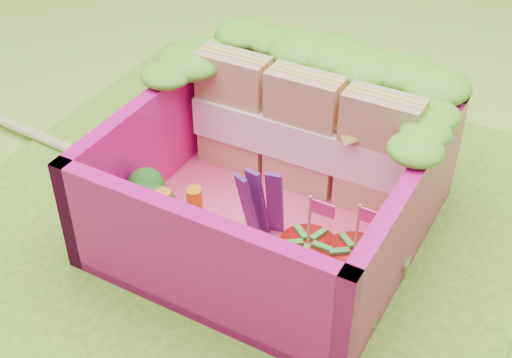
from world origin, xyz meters
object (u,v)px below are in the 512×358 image
at_px(broccoli, 148,198).
at_px(chopsticks, 59,144).
at_px(sandwich_stack, 304,134).
at_px(strawberry_left, 307,263).
at_px(strawberry_right, 352,272).
at_px(bento_box, 272,180).

xyz_separation_m(broccoli, chopsticks, (-0.84, 0.32, -0.20)).
bearing_deg(sandwich_stack, strawberry_left, -62.16).
relative_size(strawberry_left, strawberry_right, 0.99).
height_order(broccoli, strawberry_left, strawberry_left).
xyz_separation_m(sandwich_stack, chopsticks, (-1.29, -0.30, -0.32)).
bearing_deg(strawberry_right, bento_box, 152.75).
bearing_deg(strawberry_left, strawberry_right, 12.64).
bearing_deg(bento_box, sandwich_stack, 88.93).
relative_size(strawberry_right, chopsticks, 0.20).
distance_m(strawberry_right, chopsticks, 1.81).
bearing_deg(sandwich_stack, broccoli, -126.11).
height_order(strawberry_left, chopsticks, strawberry_left).
relative_size(broccoli, chopsticks, 0.14).
relative_size(sandwich_stack, strawberry_right, 2.29).
xyz_separation_m(bento_box, strawberry_right, (0.50, -0.26, -0.10)).
bearing_deg(sandwich_stack, strawberry_right, -48.28).
xyz_separation_m(broccoli, strawberry_right, (0.95, 0.06, -0.05)).
xyz_separation_m(broccoli, strawberry_left, (0.77, 0.02, -0.05)).
xyz_separation_m(sandwich_stack, strawberry_right, (0.49, -0.55, -0.17)).
bearing_deg(chopsticks, bento_box, -0.09).
xyz_separation_m(bento_box, strawberry_left, (0.32, -0.30, -0.10)).
distance_m(sandwich_stack, chopsticks, 1.36).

